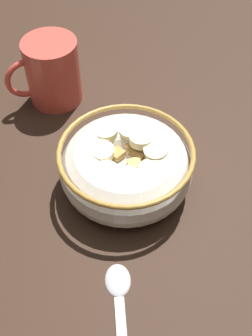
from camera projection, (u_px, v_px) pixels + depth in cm
name	position (u px, v px, depth cm)	size (l,w,h in cm)	color
ground_plane	(126.00, 188.00, 52.87)	(104.93, 104.93, 2.00)	#332116
cereal_bowl	(126.00, 166.00, 49.49)	(15.76, 15.76, 6.68)	silver
spoon	(119.00, 300.00, 42.31)	(6.46, 13.85, 0.80)	#B7B7BC
coffee_mug	(52.00, 72.00, 58.72)	(10.53, 7.52, 9.34)	#D84C3F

